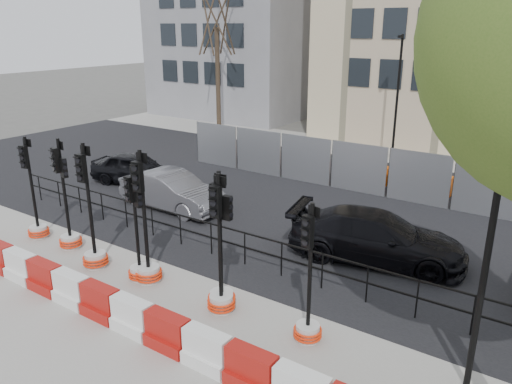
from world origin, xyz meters
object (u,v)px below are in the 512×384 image
Objects in this scene: lamp_post_near at (492,227)px; car_a at (136,169)px; traffic_signal_d at (138,254)px; traffic_signal_a at (36,218)px; traffic_signal_h at (308,314)px; car_c at (376,237)px.

car_a is at bearing 159.95° from lamp_post_near.
lamp_post_near reaches higher than traffic_signal_d.
traffic_signal_a is 4.71m from traffic_signal_d.
traffic_signal_h is 0.59× the size of car_c.
traffic_signal_a reaches higher than traffic_signal_h.
traffic_signal_a is 9.65m from traffic_signal_h.
traffic_signal_a reaches higher than car_a.
traffic_signal_a is 0.62× the size of car_c.
traffic_signal_a is at bearing -178.15° from lamp_post_near.
car_a is at bearing 147.73° from traffic_signal_d.
traffic_signal_d reaches higher than car_a.
lamp_post_near is 4.09m from traffic_signal_h.
traffic_signal_a is at bearing -171.33° from traffic_signal_d.
traffic_signal_d is 8.60m from car_a.
traffic_signal_a is 10.42m from car_c.
car_c is (-3.40, 4.07, -2.51)m from lamp_post_near.
lamp_post_near is 1.14× the size of car_c.
lamp_post_near reaches higher than car_a.
lamp_post_near reaches higher than traffic_signal_a.
lamp_post_near is 5.86m from car_c.
car_a is at bearing 95.40° from traffic_signal_a.
car_c is at bearing 14.82° from traffic_signal_a.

